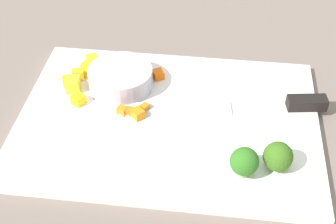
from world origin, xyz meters
TOP-DOWN VIEW (x-y plane):
  - ground_plane at (0.00, 0.00)m, footprint 4.00×4.00m
  - cutting_board at (0.00, 0.00)m, footprint 0.42×0.30m
  - prep_bowl at (-0.08, 0.06)m, footprint 0.10×0.10m
  - chef_knife at (0.12, 0.03)m, footprint 0.30×0.07m
  - carrot_dice_0 at (-0.03, 0.09)m, footprint 0.02×0.02m
  - carrot_dice_1 at (-0.05, 0.00)m, footprint 0.01×0.01m
  - carrot_dice_2 at (-0.04, -0.01)m, footprint 0.02×0.02m
  - carrot_dice_3 at (-0.03, 0.01)m, footprint 0.01×0.02m
  - carrot_dice_4 at (-0.07, -0.00)m, footprint 0.02×0.02m
  - pepper_dice_0 at (-0.15, 0.07)m, footprint 0.02×0.02m
  - pepper_dice_1 at (-0.15, 0.04)m, footprint 0.02×0.02m
  - pepper_dice_2 at (-0.09, 0.12)m, footprint 0.02×0.02m
  - pepper_dice_3 at (-0.13, 0.10)m, footprint 0.03×0.03m
  - pepper_dice_4 at (-0.14, 0.08)m, footprint 0.02×0.02m
  - pepper_dice_5 at (-0.13, 0.01)m, footprint 0.02×0.02m
  - pepper_dice_6 at (-0.16, 0.06)m, footprint 0.02×0.02m
  - pepper_dice_7 at (-0.13, 0.11)m, footprint 0.02×0.02m
  - broccoli_floret_0 at (0.15, -0.08)m, footprint 0.04×0.04m
  - broccoli_floret_1 at (0.10, -0.09)m, footprint 0.04×0.04m

SIDE VIEW (x-z plane):
  - ground_plane at x=0.00m, z-range 0.00..0.00m
  - cutting_board at x=0.00m, z-range 0.00..0.01m
  - carrot_dice_3 at x=-0.03m, z-range 0.01..0.02m
  - carrot_dice_1 at x=-0.05m, z-range 0.01..0.02m
  - pepper_dice_2 at x=-0.09m, z-range 0.01..0.02m
  - carrot_dice_4 at x=-0.07m, z-range 0.01..0.02m
  - chef_knife at x=0.12m, z-range 0.01..0.03m
  - carrot_dice_0 at x=-0.03m, z-range 0.01..0.03m
  - pepper_dice_6 at x=-0.16m, z-range 0.01..0.03m
  - carrot_dice_2 at x=-0.04m, z-range 0.01..0.03m
  - pepper_dice_3 at x=-0.13m, z-range 0.01..0.03m
  - pepper_dice_4 at x=-0.14m, z-range 0.01..0.03m
  - pepper_dice_5 at x=-0.13m, z-range 0.01..0.03m
  - pepper_dice_7 at x=-0.13m, z-range 0.01..0.03m
  - pepper_dice_0 at x=-0.15m, z-range 0.01..0.03m
  - pepper_dice_1 at x=-0.15m, z-range 0.01..0.03m
  - prep_bowl at x=-0.08m, z-range 0.01..0.04m
  - broccoli_floret_0 at x=0.15m, z-range 0.01..0.05m
  - broccoli_floret_1 at x=0.10m, z-range 0.01..0.06m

